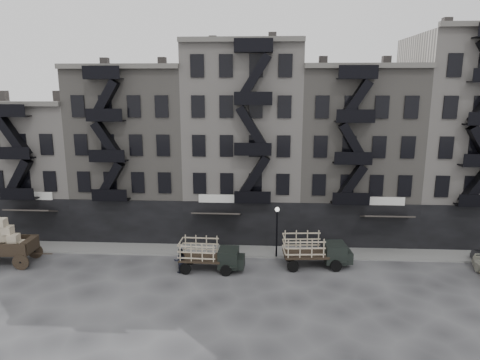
# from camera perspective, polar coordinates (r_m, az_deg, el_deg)

# --- Properties ---
(ground) EXTENTS (140.00, 140.00, 0.00)m
(ground) POSITION_cam_1_polar(r_m,az_deg,el_deg) (33.01, -0.36, -11.99)
(ground) COLOR #38383A
(ground) RESTS_ON ground
(sidewalk) EXTENTS (55.00, 2.50, 0.15)m
(sidewalk) POSITION_cam_1_polar(r_m,az_deg,el_deg) (36.42, 0.02, -9.44)
(sidewalk) COLOR slate
(sidewalk) RESTS_ON ground
(building_west) EXTENTS (10.00, 11.35, 13.20)m
(building_west) POSITION_cam_1_polar(r_m,az_deg,el_deg) (46.09, -25.18, 1.72)
(building_west) COLOR #AEA7A0
(building_west) RESTS_ON ground
(building_midwest) EXTENTS (10.00, 11.35, 16.20)m
(building_midwest) POSITION_cam_1_polar(r_m,az_deg,el_deg) (42.01, -13.26, 3.71)
(building_midwest) COLOR slate
(building_midwest) RESTS_ON ground
(building_center) EXTENTS (10.00, 11.35, 18.20)m
(building_center) POSITION_cam_1_polar(r_m,az_deg,el_deg) (40.18, 0.52, 5.10)
(building_center) COLOR #AEA7A0
(building_center) RESTS_ON ground
(building_mideast) EXTENTS (10.00, 11.35, 16.20)m
(building_mideast) POSITION_cam_1_polar(r_m,az_deg,el_deg) (41.08, 14.62, 3.45)
(building_mideast) COLOR slate
(building_mideast) RESTS_ON ground
(building_east) EXTENTS (10.00, 11.35, 19.20)m
(building_east) POSITION_cam_1_polar(r_m,az_deg,el_deg) (43.96, 27.67, 4.97)
(building_east) COLOR #AEA7A0
(building_east) RESTS_ON ground
(lamp_post) EXTENTS (0.36, 0.36, 4.28)m
(lamp_post) POSITION_cam_1_polar(r_m,az_deg,el_deg) (34.37, 4.94, -6.03)
(lamp_post) COLOR black
(lamp_post) RESTS_ON ground
(wagon) EXTENTS (4.52, 2.57, 3.74)m
(wagon) POSITION_cam_1_polar(r_m,az_deg,el_deg) (38.07, -28.93, -6.78)
(wagon) COLOR black
(wagon) RESTS_ON ground
(stake_truck_west) EXTENTS (4.90, 2.18, 2.42)m
(stake_truck_west) POSITION_cam_1_polar(r_m,az_deg,el_deg) (32.65, -4.05, -9.66)
(stake_truck_west) COLOR black
(stake_truck_west) RESTS_ON ground
(stake_truck_east) EXTENTS (5.31, 2.49, 2.60)m
(stake_truck_east) POSITION_cam_1_polar(r_m,az_deg,el_deg) (33.65, 9.98, -8.95)
(stake_truck_east) COLOR black
(stake_truck_east) RESTS_ON ground
(pedestrian_mid) EXTENTS (1.11, 0.99, 1.88)m
(pedestrian_mid) POSITION_cam_1_polar(r_m,az_deg,el_deg) (32.69, -8.00, -10.57)
(pedestrian_mid) COLOR black
(pedestrian_mid) RESTS_ON ground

